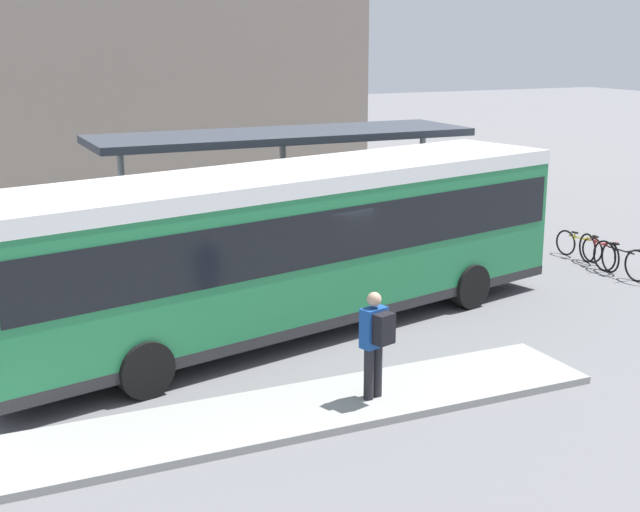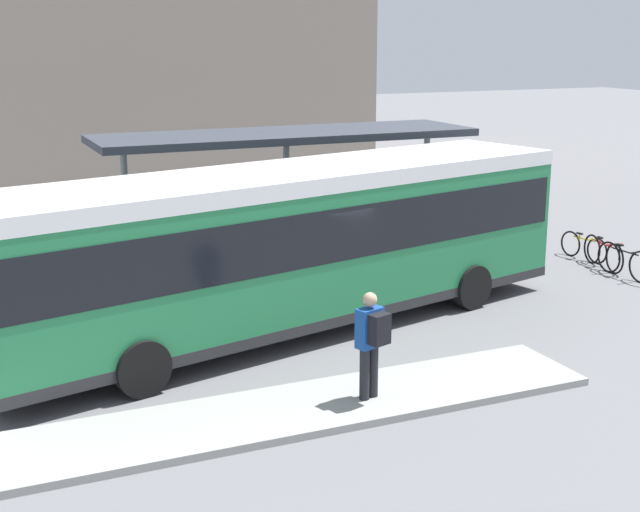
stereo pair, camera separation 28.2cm
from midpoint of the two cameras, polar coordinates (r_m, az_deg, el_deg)
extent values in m
plane|color=slate|center=(17.44, -2.29, -4.74)|extent=(120.00, 120.00, 0.00)
cube|color=#9E9E99|center=(13.31, -7.13, -10.75)|extent=(12.28, 1.80, 0.12)
cube|color=#237A47|center=(16.96, -2.35, 0.88)|extent=(12.47, 5.35, 2.81)
cube|color=white|center=(16.72, -2.40, 5.06)|extent=(12.49, 5.37, 0.30)
cube|color=black|center=(16.88, -2.36, 1.99)|extent=(12.24, 5.32, 0.98)
cube|color=black|center=(21.01, 11.18, 4.14)|extent=(0.63, 2.25, 1.08)
cube|color=#28282B|center=(17.30, -2.31, -3.33)|extent=(12.48, 5.36, 0.20)
cylinder|color=black|center=(20.51, 4.23, -0.49)|extent=(0.98, 0.50, 0.94)
cylinder|color=black|center=(18.90, 9.17, -1.92)|extent=(0.98, 0.50, 0.94)
cylinder|color=black|center=(16.51, -15.51, -4.63)|extent=(0.98, 0.50, 0.94)
cylinder|color=black|center=(14.46, -11.69, -7.10)|extent=(0.98, 0.50, 0.94)
cylinder|color=#232328|center=(13.83, 2.55, -7.53)|extent=(0.16, 0.16, 0.83)
cylinder|color=#232328|center=(13.95, 3.10, -7.33)|extent=(0.16, 0.16, 0.83)
cube|color=#194799|center=(13.64, 2.86, -4.59)|extent=(0.46, 0.34, 0.62)
cube|color=black|center=(13.49, 3.51, -4.67)|extent=(0.36, 0.29, 0.47)
sphere|color=tan|center=(13.50, 2.89, -2.79)|extent=(0.23, 0.23, 0.23)
torus|color=black|center=(21.88, 19.27, -0.59)|extent=(0.07, 0.77, 0.77)
torus|color=black|center=(22.59, 17.41, 0.01)|extent=(0.07, 0.77, 0.77)
cylinder|color=black|center=(22.17, 18.37, 0.34)|extent=(0.06, 0.81, 0.04)
cylinder|color=black|center=(22.31, 18.03, 0.29)|extent=(0.04, 0.04, 0.38)
cube|color=black|center=(22.27, 18.06, 0.76)|extent=(0.07, 0.18, 0.04)
cylinder|color=black|center=(21.87, 19.15, 0.34)|extent=(0.48, 0.04, 0.03)
torus|color=black|center=(22.52, 17.75, -0.09)|extent=(0.17, 0.74, 0.75)
torus|color=black|center=(23.34, 16.41, 0.50)|extent=(0.17, 0.74, 0.75)
cylinder|color=red|center=(22.87, 17.11, 0.80)|extent=(0.16, 0.79, 0.04)
cylinder|color=red|center=(23.04, 16.86, 0.76)|extent=(0.04, 0.04, 0.37)
cube|color=black|center=(23.00, 16.89, 1.20)|extent=(0.10, 0.19, 0.04)
cylinder|color=red|center=(22.52, 17.67, 0.79)|extent=(0.48, 0.11, 0.03)
torus|color=black|center=(23.36, 16.70, 0.39)|extent=(0.12, 0.67, 0.67)
torus|color=black|center=(23.95, 15.12, 0.83)|extent=(0.12, 0.67, 0.67)
cylinder|color=gold|center=(23.61, 15.94, 1.13)|extent=(0.11, 0.70, 0.04)
cylinder|color=gold|center=(23.73, 15.65, 1.07)|extent=(0.04, 0.04, 0.33)
cube|color=black|center=(23.69, 15.67, 1.46)|extent=(0.09, 0.19, 0.04)
cylinder|color=gold|center=(23.35, 16.59, 1.14)|extent=(0.48, 0.08, 0.03)
cube|color=#383D47|center=(21.83, -2.78, 7.73)|extent=(9.34, 2.66, 0.18)
cylinder|color=gray|center=(20.93, -12.85, 2.54)|extent=(0.16, 0.16, 3.12)
cylinder|color=gray|center=(23.82, 6.17, 4.19)|extent=(0.16, 0.16, 3.12)
cylinder|color=gray|center=(22.07, -2.73, 3.47)|extent=(0.16, 0.16, 3.12)
cylinder|color=slate|center=(22.20, 7.72, 0.10)|extent=(0.61, 0.61, 0.61)
sphere|color=#235B28|center=(22.07, 7.77, 1.53)|extent=(0.70, 0.70, 0.70)
cylinder|color=slate|center=(19.29, -11.22, -2.41)|extent=(0.74, 0.74, 0.47)
sphere|color=#286B2D|center=(19.15, -11.30, -0.83)|extent=(0.85, 0.85, 0.85)
camera|label=1|loc=(0.14, -90.47, -0.12)|focal=50.00mm
camera|label=2|loc=(0.14, 89.53, 0.12)|focal=50.00mm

